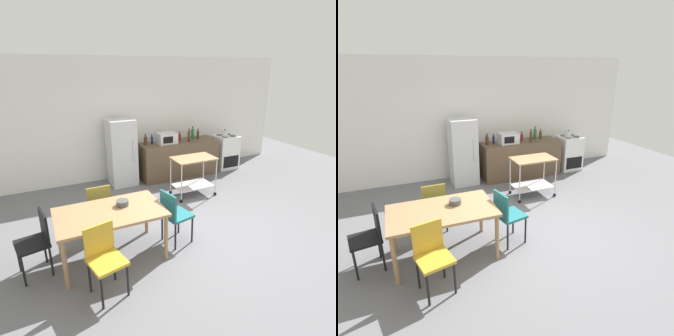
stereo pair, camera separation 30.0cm
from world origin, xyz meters
TOP-DOWN VIEW (x-y plane):
  - ground_plane at (0.00, 0.00)m, footprint 12.00×12.00m
  - back_wall at (0.00, 3.20)m, footprint 8.40×0.12m
  - kitchen_counter at (0.90, 2.60)m, footprint 2.00×0.64m
  - dining_table at (-1.52, 0.06)m, footprint 1.50×0.90m
  - chair_mustard at (-1.77, -0.59)m, footprint 0.48×0.48m
  - chair_olive at (-1.54, 0.77)m, footprint 0.41×0.41m
  - chair_teal at (-0.55, -0.01)m, footprint 0.47×0.47m
  - chair_black at (-2.49, 0.14)m, footprint 0.46×0.46m
  - stove_oven at (2.35, 2.62)m, footprint 0.60×0.61m
  - refrigerator at (-0.55, 2.70)m, footprint 0.60×0.63m
  - kitchen_cart at (0.64, 1.42)m, footprint 0.91×0.57m
  - bottle_sesame_oil at (0.03, 2.64)m, footprint 0.08×0.08m
  - bottle_soda at (0.20, 2.67)m, footprint 0.06×0.06m
  - microwave at (0.55, 2.56)m, footprint 0.46×0.35m
  - bottle_wine at (0.95, 2.65)m, footprint 0.07×0.07m
  - bottle_olive_oil at (1.14, 2.52)m, footprint 0.07×0.07m
  - bottle_sparkling_water at (1.34, 2.69)m, footprint 0.08×0.08m
  - bottle_hot_sauce at (1.48, 2.65)m, footprint 0.06×0.06m
  - fruit_bowl at (-1.31, 0.15)m, footprint 0.18×0.18m
  - kettle at (2.23, 2.52)m, footprint 0.24×0.17m

SIDE VIEW (x-z plane):
  - ground_plane at x=0.00m, z-range 0.00..0.00m
  - kitchen_counter at x=0.90m, z-range 0.00..0.90m
  - stove_oven at x=2.35m, z-range -0.01..0.91m
  - chair_mustard at x=-1.77m, z-range 0.07..0.96m
  - chair_olive at x=-1.54m, z-range 0.07..0.96m
  - chair_teal at x=-0.55m, z-range 0.07..0.96m
  - chair_black at x=-2.49m, z-range 0.07..0.96m
  - kitchen_cart at x=0.64m, z-range 0.15..1.00m
  - dining_table at x=-1.52m, z-range 0.30..1.05m
  - refrigerator at x=-0.55m, z-range 0.00..1.55m
  - fruit_bowl at x=-1.31m, z-range 0.75..0.83m
  - bottle_wine at x=0.95m, z-range 0.88..1.11m
  - bottle_soda at x=0.20m, z-range 0.88..1.12m
  - kettle at x=2.23m, z-range 0.91..1.10m
  - bottle_hot_sauce at x=1.48m, z-range 0.88..1.14m
  - bottle_sesame_oil at x=0.03m, z-range 0.87..1.14m
  - microwave at x=0.55m, z-range 0.90..1.16m
  - bottle_olive_oil at x=1.14m, z-range 0.87..1.19m
  - bottle_sparkling_water at x=1.34m, z-range 0.87..1.20m
  - back_wall at x=0.00m, z-range 0.00..2.90m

